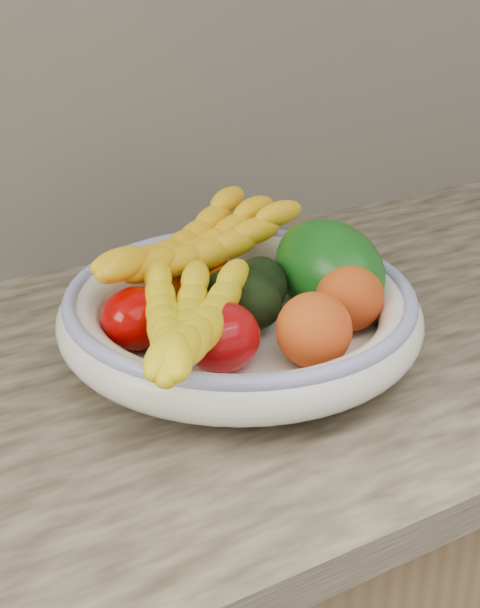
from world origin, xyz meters
name	(u,v)px	position (x,y,z in m)	size (l,w,h in m)	color
fruit_bowl	(240,314)	(0.00, 1.66, 0.95)	(0.39, 0.39, 0.08)	white
clementine_back_left	(170,284)	(-0.04, 1.75, 0.95)	(0.05, 0.05, 0.05)	#F05705
clementine_back_right	(212,272)	(0.02, 1.76, 0.95)	(0.05, 0.05, 0.04)	#FC5F05
clementine_back_mid	(222,286)	(0.01, 1.72, 0.95)	(0.05, 0.05, 0.05)	#E85B04
tomato_left	(136,318)	(-0.11, 1.68, 0.96)	(0.07, 0.07, 0.07)	#9D0100
tomato_near_left	(221,337)	(-0.05, 1.60, 0.96)	(0.08, 0.08, 0.07)	#A5060B
avocado_center	(242,298)	(0.00, 1.66, 0.96)	(0.07, 0.10, 0.07)	black
avocado_right	(259,287)	(0.04, 1.68, 0.96)	(0.06, 0.09, 0.06)	black
green_mango	(329,269)	(0.11, 1.66, 0.98)	(0.10, 0.15, 0.11)	#0E4B0F
peach_front	(314,330)	(0.03, 1.56, 0.97)	(0.08, 0.08, 0.08)	orange
peach_right	(350,297)	(0.10, 1.60, 0.97)	(0.07, 0.07, 0.07)	orange
banana_bunch_back	(193,254)	(-0.01, 1.75, 0.99)	(0.30, 0.11, 0.09)	yellow
banana_bunch_front	(185,333)	(-0.10, 1.59, 0.98)	(0.29, 0.11, 0.08)	yellow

